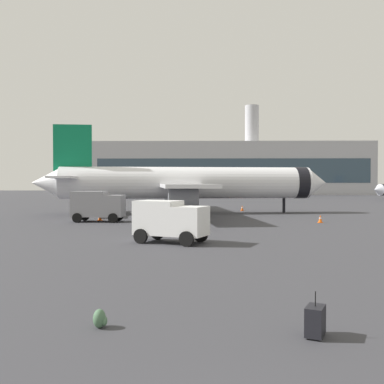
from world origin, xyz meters
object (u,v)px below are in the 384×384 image
(safety_cone_near, at_px, (242,208))
(traveller_backpack, at_px, (100,319))
(airplane_at_gate, at_px, (185,183))
(safety_cone_mid, at_px, (100,218))
(safety_cone_far, at_px, (320,219))
(service_truck, at_px, (98,205))
(cargo_van, at_px, (170,219))
(rolling_suitcase, at_px, (315,321))

(safety_cone_near, xyz_separation_m, traveller_backpack, (-8.17, -46.37, -0.10))
(airplane_at_gate, bearing_deg, safety_cone_mid, -129.00)
(safety_cone_near, bearing_deg, safety_cone_far, -71.97)
(safety_cone_far, bearing_deg, service_truck, 178.24)
(airplane_at_gate, bearing_deg, cargo_van, -90.25)
(service_truck, distance_m, traveller_backpack, 30.80)
(safety_cone_mid, distance_m, safety_cone_far, 21.06)
(safety_cone_near, bearing_deg, safety_cone_mid, -135.46)
(airplane_at_gate, distance_m, cargo_van, 25.61)
(service_truck, bearing_deg, safety_cone_near, 47.03)
(safety_cone_near, bearing_deg, cargo_van, -103.64)
(airplane_at_gate, bearing_deg, service_truck, -125.36)
(airplane_at_gate, xyz_separation_m, safety_cone_far, (12.90, -11.89, -3.29))
(traveller_backpack, bearing_deg, cargo_van, 87.38)
(airplane_at_gate, height_order, cargo_van, airplane_at_gate)
(service_truck, bearing_deg, cargo_van, -61.12)
(airplane_at_gate, bearing_deg, rolling_suitcase, -83.83)
(service_truck, relative_size, safety_cone_near, 7.23)
(safety_cone_far, height_order, rolling_suitcase, rolling_suitcase)
(safety_cone_near, relative_size, traveller_backpack, 1.41)
(airplane_at_gate, xyz_separation_m, cargo_van, (-0.11, -25.51, -2.21))
(cargo_van, height_order, traveller_backpack, cargo_van)
(cargo_van, relative_size, traveller_backpack, 10.07)
(airplane_at_gate, relative_size, safety_cone_mid, 60.44)
(cargo_van, xyz_separation_m, safety_cone_far, (13.01, 13.62, -1.09))
(rolling_suitcase, bearing_deg, safety_cone_mid, 111.60)
(cargo_van, bearing_deg, safety_cone_mid, 117.10)
(airplane_at_gate, xyz_separation_m, safety_cone_mid, (-8.07, -9.96, -3.37))
(rolling_suitcase, bearing_deg, cargo_van, 105.90)
(cargo_van, relative_size, safety_cone_mid, 8.17)
(safety_cone_far, bearing_deg, airplane_at_gate, 137.34)
(rolling_suitcase, bearing_deg, airplane_at_gate, 96.17)
(cargo_van, relative_size, safety_cone_far, 6.56)
(safety_cone_near, xyz_separation_m, safety_cone_far, (5.56, -17.09, 0.03))
(safety_cone_mid, height_order, rolling_suitcase, rolling_suitcase)
(safety_cone_near, distance_m, safety_cone_mid, 21.62)
(service_truck, bearing_deg, safety_cone_far, -1.76)
(service_truck, relative_size, traveller_backpack, 10.21)
(service_truck, relative_size, safety_cone_far, 6.65)
(safety_cone_near, xyz_separation_m, safety_cone_mid, (-15.41, -15.16, -0.04))
(airplane_at_gate, bearing_deg, safety_cone_far, -42.66)
(service_truck, bearing_deg, rolling_suitcase, -67.72)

